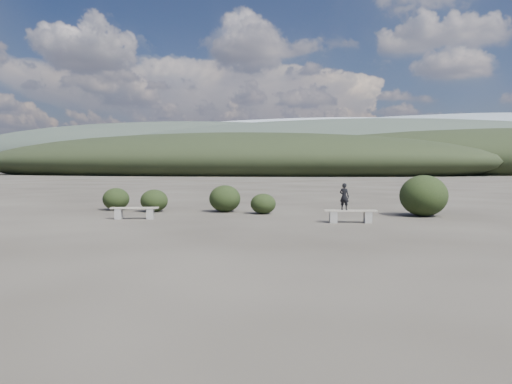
# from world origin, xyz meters

# --- Properties ---
(ground) EXTENTS (1200.00, 1200.00, 0.00)m
(ground) POSITION_xyz_m (0.00, 0.00, 0.00)
(ground) COLOR #2E2A24
(ground) RESTS_ON ground
(bench_left) EXTENTS (1.69, 0.75, 0.41)m
(bench_left) POSITION_xyz_m (-4.27, 5.38, 0.25)
(bench_left) COLOR gray
(bench_left) RESTS_ON ground
(bench_right) EXTENTS (1.72, 0.62, 0.42)m
(bench_right) POSITION_xyz_m (3.17, 5.76, 0.26)
(bench_right) COLOR gray
(bench_right) RESTS_ON ground
(seated_person) EXTENTS (0.38, 0.31, 0.88)m
(seated_person) POSITION_xyz_m (2.97, 5.72, 0.86)
(seated_person) COLOR black
(seated_person) RESTS_ON bench_right
(shrub_a) EXTENTS (1.11, 1.11, 0.91)m
(shrub_a) POSITION_xyz_m (-4.73, 8.15, 0.45)
(shrub_a) COLOR black
(shrub_a) RESTS_ON ground
(shrub_b) EXTENTS (1.27, 1.27, 1.09)m
(shrub_b) POSITION_xyz_m (-1.88, 8.63, 0.54)
(shrub_b) COLOR black
(shrub_b) RESTS_ON ground
(shrub_c) EXTENTS (0.99, 0.99, 0.79)m
(shrub_c) POSITION_xyz_m (-0.21, 8.15, 0.40)
(shrub_c) COLOR black
(shrub_c) RESTS_ON ground
(shrub_d) EXTENTS (1.75, 1.75, 1.53)m
(shrub_d) POSITION_xyz_m (5.78, 8.50, 0.76)
(shrub_d) COLOR black
(shrub_d) RESTS_ON ground
(shrub_f) EXTENTS (1.11, 1.11, 0.94)m
(shrub_f) POSITION_xyz_m (-6.61, 8.54, 0.47)
(shrub_f) COLOR black
(shrub_f) RESTS_ON ground
(mountain_ridges) EXTENTS (500.00, 400.00, 56.00)m
(mountain_ridges) POSITION_xyz_m (-7.48, 339.06, 10.84)
(mountain_ridges) COLOR black
(mountain_ridges) RESTS_ON ground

